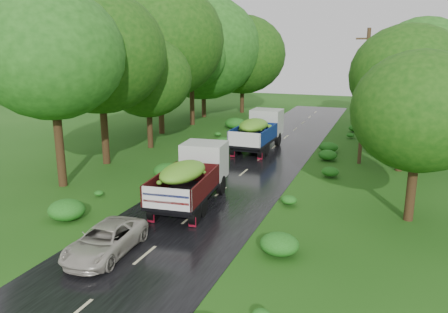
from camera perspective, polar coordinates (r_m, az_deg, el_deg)
The scene contains 10 objects.
ground at distance 17.21m, azimuth -10.29°, elevation -12.60°, with size 120.00×120.00×0.00m, color #19480F.
road at distance 21.26m, azimuth -3.36°, elevation -7.04°, with size 6.50×80.00×0.02m, color black.
road_lines at distance 22.11m, azimuth -2.31°, elevation -6.14°, with size 0.12×69.60×0.00m.
truck_near at distance 21.78m, azimuth -4.10°, elevation -2.29°, with size 2.91×6.65×2.71m.
truck_far at distance 33.43m, azimuth 4.63°, elevation 3.60°, with size 2.48×6.78×2.84m.
car at distance 17.36m, azimuth -15.26°, elevation -10.53°, with size 1.86×4.03×1.12m, color #B0AB9D.
utility_pole at distance 30.19m, azimuth 17.83°, elevation 7.52°, with size 1.55×0.25×8.86m.
trees_left at distance 40.56m, azimuth -6.00°, elevation 13.35°, with size 7.71×35.00×10.40m.
trees_right at distance 35.30m, azimuth 23.04°, elevation 9.86°, with size 5.82×31.99×8.45m.
shrubs at distance 29.21m, azimuth 3.80°, elevation -0.44°, with size 11.90×44.00×0.70m.
Camera 1 is at (8.14, -13.09, 7.67)m, focal length 35.00 mm.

